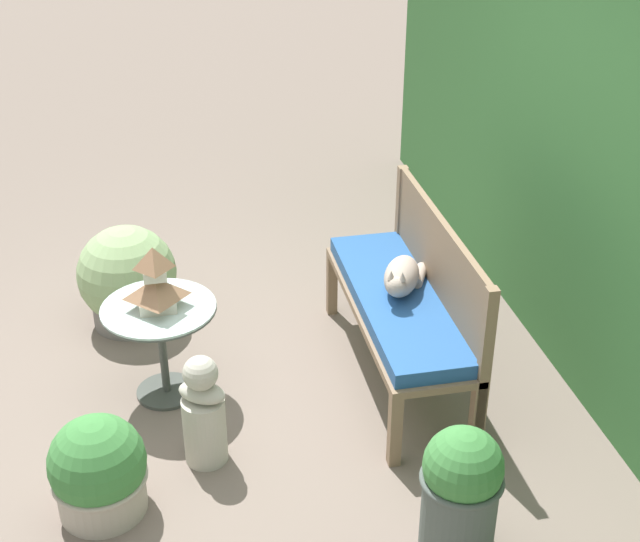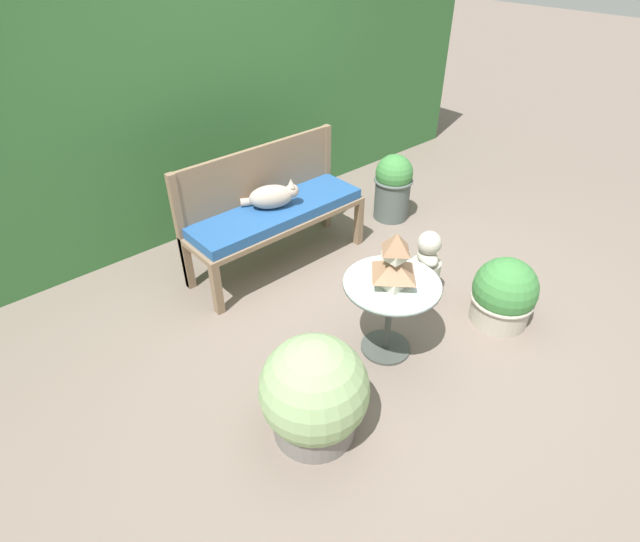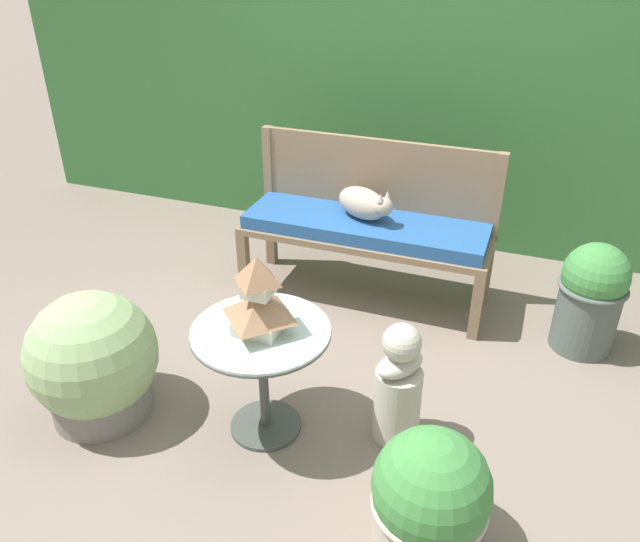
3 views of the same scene
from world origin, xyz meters
name	(u,v)px [view 1 (image 1 of 3)]	position (x,y,z in m)	size (l,w,h in m)	color
ground	(226,407)	(0.00, 0.00, 0.00)	(30.00, 30.00, 0.00)	#75665B
garden_bench	(398,306)	(-0.11, 0.97, 0.45)	(1.50, 0.48, 0.53)	#7F664C
bench_backrest	(439,265)	(-0.11, 1.19, 0.69)	(1.50, 0.06, 0.96)	#7F664C
cat	(402,277)	(-0.13, 1.00, 0.63)	(0.40, 0.36, 0.21)	#A89989
patio_table	(160,326)	(-0.20, -0.31, 0.44)	(0.61, 0.61, 0.56)	#424742
pagoda_birdhouse	(156,282)	(-0.20, -0.31, 0.71)	(0.26, 0.26, 0.35)	beige
garden_bust	(204,414)	(0.39, -0.14, 0.28)	(0.24, 0.28, 0.61)	#B7B2A3
potted_plant_table_near	(99,471)	(0.64, -0.64, 0.23)	(0.45, 0.45, 0.50)	#ADA393
potted_plant_path_edge	(128,280)	(-0.99, -0.48, 0.29)	(0.60, 0.60, 0.64)	slate
potted_plant_hedge_corner	(461,489)	(1.18, 0.89, 0.33)	(0.36, 0.36, 0.63)	#4C5651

